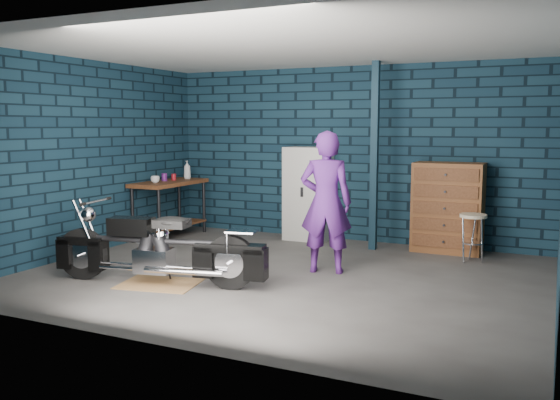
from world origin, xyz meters
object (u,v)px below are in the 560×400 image
at_px(workbench, 170,209).
at_px(tool_chest, 448,208).
at_px(storage_bin, 152,235).
at_px(person, 326,202).
at_px(motorcycle, 158,243).
at_px(locker, 308,194).
at_px(shop_stool, 472,238).

xyz_separation_m(workbench, tool_chest, (4.24, 0.77, 0.18)).
distance_m(workbench, storage_bin, 0.60).
height_order(person, tool_chest, person).
xyz_separation_m(motorcycle, tool_chest, (2.65, 3.19, 0.16)).
xyz_separation_m(motorcycle, locker, (0.50, 3.19, 0.26)).
xyz_separation_m(workbench, locker, (2.08, 0.77, 0.28)).
bearing_deg(motorcycle, storage_bin, 117.77).
relative_size(person, storage_bin, 4.29).
relative_size(motorcycle, locker, 1.47).
xyz_separation_m(workbench, shop_stool, (4.65, 0.26, -0.14)).
xyz_separation_m(locker, tool_chest, (2.15, 0.00, -0.09)).
xyz_separation_m(person, tool_chest, (1.15, 1.84, -0.23)).
relative_size(workbench, person, 0.81).
bearing_deg(person, storage_bin, -24.97).
height_order(person, locker, person).
bearing_deg(motorcycle, shop_stool, 29.81).
xyz_separation_m(motorcycle, shop_stool, (3.07, 2.68, -0.15)).
distance_m(person, locker, 2.10).
bearing_deg(shop_stool, locker, 168.88).
relative_size(storage_bin, shop_stool, 0.63).
distance_m(storage_bin, shop_stool, 4.70).
height_order(workbench, tool_chest, tool_chest).
bearing_deg(workbench, person, -19.23).
xyz_separation_m(person, locker, (-1.00, 1.84, -0.14)).
bearing_deg(person, workbench, -33.54).
relative_size(workbench, shop_stool, 2.20).
bearing_deg(locker, motorcycle, -98.94).
relative_size(person, shop_stool, 2.72).
distance_m(storage_bin, tool_chest, 4.43).
relative_size(tool_chest, shop_stool, 2.00).
bearing_deg(storage_bin, person, -10.66).
relative_size(motorcycle, person, 1.24).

